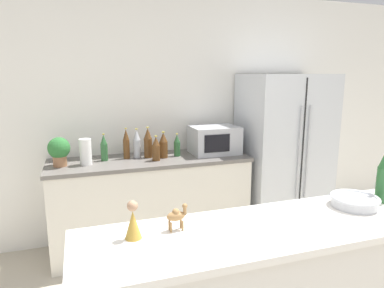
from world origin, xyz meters
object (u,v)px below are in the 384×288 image
(back_bottle_4, at_px, (156,149))
(wise_man_figurine_blue, at_px, (133,222))
(refrigerator, at_px, (283,154))
(microwave, at_px, (214,140))
(wine_bottle, at_px, (384,176))
(back_bottle_0, at_px, (126,144))
(back_bottle_6, at_px, (104,148))
(back_bottle_1, at_px, (163,145))
(back_bottle_2, at_px, (137,144))
(camel_figurine, at_px, (177,215))
(back_bottle_5, at_px, (148,143))
(potted_plant, at_px, (59,150))
(paper_towel_roll, at_px, (86,152))
(fruit_bowl, at_px, (354,201))
(back_bottle_3, at_px, (177,145))

(back_bottle_4, distance_m, wise_man_figurine_blue, 1.77)
(refrigerator, relative_size, microwave, 3.58)
(wine_bottle, bearing_deg, back_bottle_0, 121.92)
(back_bottle_6, height_order, wise_man_figurine_blue, wise_man_figurine_blue)
(back_bottle_1, bearing_deg, back_bottle_2, 161.62)
(camel_figurine, bearing_deg, back_bottle_5, 82.80)
(back_bottle_0, distance_m, back_bottle_6, 0.21)
(refrigerator, xyz_separation_m, camel_figurine, (-1.71, -1.73, 0.23))
(potted_plant, bearing_deg, back_bottle_2, 8.13)
(paper_towel_roll, distance_m, microwave, 1.28)
(potted_plant, height_order, back_bottle_0, back_bottle_0)
(paper_towel_roll, relative_size, microwave, 0.49)
(back_bottle_6, bearing_deg, wise_man_figurine_blue, -90.46)
(back_bottle_1, relative_size, wine_bottle, 0.82)
(wise_man_figurine_blue, bearing_deg, back_bottle_4, 74.26)
(refrigerator, height_order, back_bottle_4, refrigerator)
(paper_towel_roll, distance_m, back_bottle_6, 0.20)
(wine_bottle, bearing_deg, back_bottle_1, 114.55)
(microwave, relative_size, back_bottle_5, 1.58)
(camel_figurine, bearing_deg, microwave, 63.04)
(potted_plant, height_order, back_bottle_5, back_bottle_5)
(back_bottle_4, xyz_separation_m, wise_man_figurine_blue, (-0.48, -1.71, 0.06))
(refrigerator, relative_size, fruit_bowl, 6.75)
(back_bottle_2, xyz_separation_m, back_bottle_4, (0.15, -0.17, -0.02))
(back_bottle_5, relative_size, back_bottle_6, 1.17)
(microwave, height_order, back_bottle_1, microwave)
(back_bottle_3, bearing_deg, camel_figurine, -106.01)
(paper_towel_roll, distance_m, wine_bottle, 2.35)
(back_bottle_2, distance_m, back_bottle_4, 0.23)
(back_bottle_4, bearing_deg, paper_towel_roll, 175.49)
(potted_plant, xyz_separation_m, back_bottle_3, (1.09, 0.04, -0.04))
(back_bottle_3, distance_m, back_bottle_4, 0.26)
(camel_figurine, bearing_deg, wise_man_figurine_blue, -175.46)
(back_bottle_0, bearing_deg, potted_plant, -170.67)
(back_bottle_0, relative_size, back_bottle_6, 1.16)
(microwave, height_order, back_bottle_3, microwave)
(refrigerator, relative_size, back_bottle_1, 6.67)
(back_bottle_0, bearing_deg, fruit_bowl, -63.01)
(back_bottle_2, bearing_deg, camel_figurine, -93.89)
(refrigerator, xyz_separation_m, back_bottle_4, (-1.43, -0.05, 0.17))
(back_bottle_4, height_order, wise_man_figurine_blue, wise_man_figurine_blue)
(back_bottle_1, height_order, back_bottle_2, back_bottle_2)
(wine_bottle, bearing_deg, paper_towel_roll, 131.40)
(back_bottle_0, distance_m, fruit_bowl, 2.12)
(refrigerator, bearing_deg, paper_towel_roll, 179.86)
(back_bottle_0, relative_size, wise_man_figurine_blue, 1.73)
(back_bottle_0, xyz_separation_m, back_bottle_5, (0.21, -0.03, 0.00))
(back_bottle_0, relative_size, fruit_bowl, 1.18)
(paper_towel_roll, xyz_separation_m, back_bottle_6, (0.17, 0.10, 0.00))
(microwave, xyz_separation_m, back_bottle_6, (-1.10, 0.04, -0.02))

